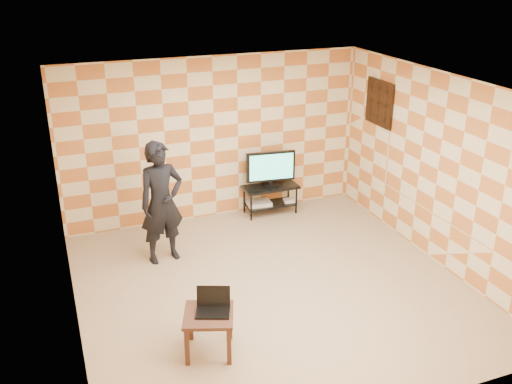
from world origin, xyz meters
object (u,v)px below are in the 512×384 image
(person, at_px, (162,203))
(tv, at_px, (271,167))
(side_table, at_px, (209,320))
(tv_stand, at_px, (270,193))

(person, bearing_deg, tv, 13.45)
(side_table, height_order, person, person)
(tv_stand, relative_size, person, 0.53)
(tv_stand, bearing_deg, side_table, -122.54)
(tv_stand, distance_m, person, 2.32)
(side_table, distance_m, person, 2.32)
(tv_stand, relative_size, side_table, 1.36)
(side_table, bearing_deg, tv_stand, 57.46)
(tv_stand, distance_m, side_table, 3.81)
(tv, bearing_deg, tv_stand, 97.22)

